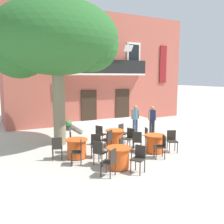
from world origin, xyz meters
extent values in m
plane|color=beige|center=(0.00, 0.00, 0.00)|extent=(120.00, 120.00, 0.00)
cube|color=#BC5B4C|center=(0.93, 7.00, 3.75)|extent=(13.00, 4.00, 7.50)
cube|color=#332319|center=(-0.37, 4.97, 1.15)|extent=(1.10, 0.08, 2.30)
cube|color=#332319|center=(2.23, 4.97, 1.15)|extent=(1.10, 0.08, 2.30)
cube|color=silver|center=(-1.27, 4.96, 4.65)|extent=(1.10, 0.08, 1.90)
cube|color=black|center=(-1.27, 4.93, 4.65)|extent=(0.84, 0.04, 1.60)
cube|color=silver|center=(0.93, 4.96, 4.65)|extent=(1.10, 0.08, 1.90)
cube|color=black|center=(0.93, 4.93, 4.65)|extent=(0.84, 0.04, 1.60)
cube|color=silver|center=(3.13, 4.96, 4.65)|extent=(1.10, 0.08, 1.90)
cube|color=black|center=(3.13, 4.93, 4.65)|extent=(0.84, 0.04, 1.60)
cube|color=silver|center=(0.93, 4.67, 3.34)|extent=(5.60, 0.65, 0.12)
cube|color=black|center=(0.93, 4.38, 3.85)|extent=(5.60, 0.06, 0.90)
cylinder|color=#B2B2B7|center=(-0.27, 4.50, 4.75)|extent=(0.04, 0.95, 1.33)
cube|color=yellow|center=(-0.27, 4.05, 5.05)|extent=(0.60, 0.29, 0.38)
cylinder|color=#B2B2B7|center=(2.13, 4.50, 4.75)|extent=(0.04, 0.95, 1.33)
cube|color=white|center=(2.13, 4.05, 5.05)|extent=(0.60, 0.29, 0.38)
cylinder|color=slate|center=(-1.37, 4.70, 3.56)|extent=(0.24, 0.24, 0.32)
ellipsoid|color=#2D7533|center=(-1.37, 4.70, 3.94)|extent=(0.32, 0.32, 0.44)
cylinder|color=#47423D|center=(0.93, 4.70, 3.57)|extent=(0.31, 0.31, 0.33)
ellipsoid|color=#38843D|center=(0.93, 4.70, 3.98)|extent=(0.40, 0.40, 0.50)
cylinder|color=#47423D|center=(3.23, 4.70, 3.55)|extent=(0.33, 0.33, 0.30)
ellipsoid|color=#4C8E38|center=(3.23, 4.70, 3.84)|extent=(0.42, 0.42, 0.27)
cube|color=maroon|center=(5.81, 4.94, 4.12)|extent=(0.60, 0.06, 2.80)
cube|color=silver|center=(0.93, 3.67, 0.12)|extent=(5.56, 2.66, 0.25)
cylinder|color=#7F755B|center=(-3.48, 0.98, 1.69)|extent=(0.56, 0.56, 3.38)
ellipsoid|color=#286028|center=(-3.48, 0.98, 4.94)|extent=(5.65, 5.09, 3.39)
sphere|color=#286028|center=(-5.04, 1.69, 4.51)|extent=(2.83, 2.83, 2.83)
sphere|color=#286028|center=(-2.07, 0.41, 4.65)|extent=(2.54, 2.54, 2.54)
cylinder|color=#EA561E|center=(-1.35, -0.56, 0.37)|extent=(0.74, 0.74, 0.68)
cylinder|color=#EA561E|center=(-1.35, -0.56, 0.74)|extent=(0.86, 0.86, 0.04)
cylinder|color=#2D2823|center=(-1.35, -0.56, 0.01)|extent=(0.44, 0.44, 0.03)
cylinder|color=#2D2823|center=(-0.45, -0.32, 0.23)|extent=(0.04, 0.04, 0.45)
cylinder|color=#2D2823|center=(-0.76, -0.47, 0.23)|extent=(0.04, 0.04, 0.45)
cylinder|color=#2D2823|center=(-0.59, -0.01, 0.23)|extent=(0.04, 0.04, 0.45)
cylinder|color=#2D2823|center=(-0.90, -0.16, 0.23)|extent=(0.04, 0.04, 0.45)
cube|color=#2D2823|center=(-0.67, -0.24, 0.47)|extent=(0.53, 0.53, 0.04)
cube|color=#2D2823|center=(-0.75, -0.08, 0.70)|extent=(0.36, 0.20, 0.42)
cylinder|color=#2D2823|center=(-1.67, 0.32, 0.23)|extent=(0.04, 0.04, 0.45)
cylinder|color=#2D2823|center=(-1.50, 0.03, 0.23)|extent=(0.04, 0.04, 0.45)
cylinder|color=#2D2823|center=(-1.97, 0.15, 0.23)|extent=(0.04, 0.04, 0.45)
cylinder|color=#2D2823|center=(-1.79, -0.15, 0.23)|extent=(0.04, 0.04, 0.45)
cube|color=#2D2823|center=(-1.73, 0.09, 0.47)|extent=(0.55, 0.55, 0.04)
cube|color=#2D2823|center=(-1.89, 0.00, 0.70)|extent=(0.23, 0.35, 0.42)
cylinder|color=#2D2823|center=(-2.22, -0.90, 0.23)|extent=(0.04, 0.04, 0.45)
cylinder|color=#2D2823|center=(-1.93, -0.72, 0.23)|extent=(0.04, 0.04, 0.45)
cylinder|color=#2D2823|center=(-2.04, -1.19, 0.23)|extent=(0.04, 0.04, 0.45)
cylinder|color=#2D2823|center=(-1.75, -1.01, 0.23)|extent=(0.04, 0.04, 0.45)
cube|color=#2D2823|center=(-1.99, -0.96, 0.47)|extent=(0.55, 0.55, 0.04)
cube|color=#2D2823|center=(-1.89, -1.11, 0.70)|extent=(0.34, 0.24, 0.42)
cylinder|color=#2D2823|center=(-1.09, -1.46, 0.23)|extent=(0.04, 0.04, 0.45)
cylinder|color=#2D2823|center=(-1.24, -1.15, 0.23)|extent=(0.04, 0.04, 0.45)
cylinder|color=#2D2823|center=(-0.79, -1.30, 0.23)|extent=(0.04, 0.04, 0.45)
cylinder|color=#2D2823|center=(-0.94, -1.00, 0.23)|extent=(0.04, 0.04, 0.45)
cube|color=#2D2823|center=(-1.01, -1.23, 0.47)|extent=(0.54, 0.54, 0.04)
cube|color=#2D2823|center=(-0.85, -1.15, 0.70)|extent=(0.21, 0.36, 0.42)
cylinder|color=#EA561E|center=(-2.53, -3.04, 0.37)|extent=(0.74, 0.74, 0.68)
cylinder|color=#EA561E|center=(-2.53, -3.04, 0.74)|extent=(0.86, 0.86, 0.04)
cylinder|color=#2D2823|center=(-2.53, -3.04, 0.01)|extent=(0.44, 0.44, 0.03)
cylinder|color=#2D2823|center=(-2.23, -3.93, 0.23)|extent=(0.04, 0.04, 0.45)
cylinder|color=#2D2823|center=(-2.40, -3.63, 0.23)|extent=(0.04, 0.04, 0.45)
cylinder|color=#2D2823|center=(-1.93, -3.76, 0.23)|extent=(0.04, 0.04, 0.45)
cylinder|color=#2D2823|center=(-2.10, -3.47, 0.23)|extent=(0.04, 0.04, 0.45)
cube|color=#2D2823|center=(-2.16, -3.70, 0.47)|extent=(0.54, 0.54, 0.04)
cube|color=#2D2823|center=(-2.01, -3.61, 0.70)|extent=(0.22, 0.35, 0.42)
cylinder|color=#2D2823|center=(-1.71, -2.59, 0.23)|extent=(0.04, 0.04, 0.45)
cylinder|color=#2D2823|center=(-1.97, -2.81, 0.23)|extent=(0.04, 0.04, 0.45)
cylinder|color=#2D2823|center=(-1.93, -2.33, 0.23)|extent=(0.04, 0.04, 0.45)
cylinder|color=#2D2823|center=(-2.19, -2.54, 0.23)|extent=(0.04, 0.04, 0.45)
cube|color=#2D2823|center=(-1.95, -2.57, 0.47)|extent=(0.56, 0.56, 0.04)
cube|color=#2D2823|center=(-2.07, -2.43, 0.70)|extent=(0.32, 0.27, 0.42)
cylinder|color=#2D2823|center=(-2.89, -2.18, 0.23)|extent=(0.04, 0.04, 0.45)
cylinder|color=#2D2823|center=(-2.71, -2.47, 0.23)|extent=(0.04, 0.04, 0.45)
cylinder|color=#2D2823|center=(-3.18, -2.37, 0.23)|extent=(0.04, 0.04, 0.45)
cylinder|color=#2D2823|center=(-2.99, -2.65, 0.23)|extent=(0.04, 0.04, 0.45)
cube|color=#2D2823|center=(-2.94, -2.42, 0.47)|extent=(0.55, 0.55, 0.04)
cube|color=#2D2823|center=(-3.09, -2.52, 0.70)|extent=(0.24, 0.34, 0.42)
cylinder|color=#2D2823|center=(-3.39, -3.42, 0.23)|extent=(0.04, 0.04, 0.45)
cylinder|color=#2D2823|center=(-3.11, -3.23, 0.23)|extent=(0.04, 0.04, 0.45)
cylinder|color=#2D2823|center=(-3.20, -3.70, 0.23)|extent=(0.04, 0.04, 0.45)
cylinder|color=#2D2823|center=(-2.92, -3.51, 0.23)|extent=(0.04, 0.04, 0.45)
cube|color=#2D2823|center=(-3.15, -3.47, 0.47)|extent=(0.56, 0.56, 0.04)
cube|color=#2D2823|center=(-3.05, -3.61, 0.70)|extent=(0.34, 0.25, 0.42)
cylinder|color=#EA561E|center=(-0.28, -2.15, 0.37)|extent=(0.74, 0.74, 0.68)
cylinder|color=#EA561E|center=(-0.28, -2.15, 0.74)|extent=(0.86, 0.86, 0.04)
cylinder|color=#2D2823|center=(-0.28, -2.15, 0.01)|extent=(0.44, 0.44, 0.03)
cylinder|color=#2D2823|center=(-0.96, -1.51, 0.23)|extent=(0.04, 0.04, 0.45)
cylinder|color=#2D2823|center=(-0.68, -1.69, 0.23)|extent=(0.04, 0.04, 0.45)
cylinder|color=#2D2823|center=(-1.15, -1.79, 0.23)|extent=(0.04, 0.04, 0.45)
cylinder|color=#2D2823|center=(-0.86, -1.98, 0.23)|extent=(0.04, 0.04, 0.45)
cube|color=#2D2823|center=(-0.91, -1.74, 0.47)|extent=(0.55, 0.55, 0.04)
cube|color=#2D2823|center=(-1.01, -1.89, 0.70)|extent=(0.34, 0.24, 0.42)
cylinder|color=#2D2823|center=(-0.81, -2.93, 0.23)|extent=(0.04, 0.04, 0.45)
cylinder|color=#2D2823|center=(-0.67, -2.62, 0.23)|extent=(0.04, 0.04, 0.45)
cylinder|color=#2D2823|center=(-0.49, -3.07, 0.23)|extent=(0.04, 0.04, 0.45)
cylinder|color=#2D2823|center=(-0.36, -2.75, 0.23)|extent=(0.04, 0.04, 0.45)
cube|color=#2D2823|center=(-0.58, -2.84, 0.47)|extent=(0.53, 0.53, 0.04)
cube|color=#2D2823|center=(-0.42, -2.91, 0.70)|extent=(0.19, 0.36, 0.42)
cylinder|color=#2D2823|center=(0.48, -2.69, 0.23)|extent=(0.04, 0.04, 0.45)
cylinder|color=#2D2823|center=(0.17, -2.55, 0.23)|extent=(0.04, 0.04, 0.45)
cylinder|color=#2D2823|center=(0.62, -2.38, 0.23)|extent=(0.04, 0.04, 0.45)
cylinder|color=#2D2823|center=(0.31, -2.24, 0.23)|extent=(0.04, 0.04, 0.45)
cube|color=#2D2823|center=(0.40, -2.47, 0.47)|extent=(0.53, 0.53, 0.04)
cube|color=#2D2823|center=(0.47, -2.30, 0.70)|extent=(0.36, 0.20, 0.42)
cylinder|color=#2D2823|center=(0.20, -1.35, 0.23)|extent=(0.04, 0.04, 0.45)
cylinder|color=#2D2823|center=(0.08, -1.67, 0.23)|extent=(0.04, 0.04, 0.45)
cylinder|color=#2D2823|center=(-0.12, -1.23, 0.23)|extent=(0.04, 0.04, 0.45)
cylinder|color=#2D2823|center=(-0.24, -1.55, 0.23)|extent=(0.04, 0.04, 0.45)
cube|color=#2D2823|center=(-0.02, -1.45, 0.47)|extent=(0.52, 0.52, 0.04)
cube|color=#2D2823|center=(-0.19, -1.39, 0.70)|extent=(0.17, 0.37, 0.42)
cylinder|color=#EA561E|center=(-3.46, -1.32, 0.37)|extent=(0.74, 0.74, 0.68)
cylinder|color=#EA561E|center=(-3.46, -1.32, 0.74)|extent=(0.86, 0.86, 0.04)
cylinder|color=#2D2823|center=(-3.46, -1.32, 0.01)|extent=(0.44, 0.44, 0.03)
cylinder|color=#2D2823|center=(-3.08, -0.46, 0.23)|extent=(0.04, 0.04, 0.45)
cylinder|color=#2D2823|center=(-3.16, -0.79, 0.23)|extent=(0.04, 0.04, 0.45)
cylinder|color=#2D2823|center=(-3.41, -0.38, 0.23)|extent=(0.04, 0.04, 0.45)
cylinder|color=#2D2823|center=(-3.49, -0.72, 0.23)|extent=(0.04, 0.04, 0.45)
cube|color=#2D2823|center=(-3.28, -0.59, 0.47)|extent=(0.48, 0.48, 0.04)
cube|color=#2D2823|center=(-3.46, -0.55, 0.70)|extent=(0.13, 0.38, 0.42)
cylinder|color=#2D2823|center=(-4.29, -0.90, 0.23)|extent=(0.04, 0.04, 0.45)
cylinder|color=#2D2823|center=(-3.97, -0.99, 0.23)|extent=(0.04, 0.04, 0.45)
cylinder|color=#2D2823|center=(-4.39, -1.23, 0.23)|extent=(0.04, 0.04, 0.45)
cylinder|color=#2D2823|center=(-4.06, -1.32, 0.23)|extent=(0.04, 0.04, 0.45)
cube|color=#2D2823|center=(-4.18, -1.11, 0.47)|extent=(0.50, 0.50, 0.04)
cube|color=#2D2823|center=(-4.23, -1.28, 0.70)|extent=(0.38, 0.14, 0.42)
cylinder|color=#2D2823|center=(-3.94, -2.12, 0.23)|extent=(0.04, 0.04, 0.45)
cylinder|color=#2D2823|center=(-3.82, -1.80, 0.23)|extent=(0.04, 0.04, 0.45)
cylinder|color=#2D2823|center=(-3.62, -2.24, 0.23)|extent=(0.04, 0.04, 0.45)
cylinder|color=#2D2823|center=(-3.50, -1.92, 0.23)|extent=(0.04, 0.04, 0.45)
cube|color=#2D2823|center=(-3.72, -2.02, 0.47)|extent=(0.52, 0.52, 0.04)
cube|color=#2D2823|center=(-3.55, -2.08, 0.70)|extent=(0.17, 0.37, 0.42)
cylinder|color=#2D2823|center=(-2.67, -1.83, 0.23)|extent=(0.04, 0.04, 0.45)
cylinder|color=#2D2823|center=(-2.99, -1.70, 0.23)|extent=(0.04, 0.04, 0.45)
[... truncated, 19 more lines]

